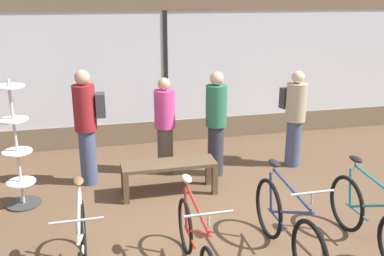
% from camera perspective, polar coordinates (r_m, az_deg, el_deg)
% --- Properties ---
extents(ground_plane, '(24.00, 24.00, 0.00)m').
position_cam_1_polar(ground_plane, '(5.46, 4.01, -14.45)').
color(ground_plane, brown).
extents(shop_back_wall, '(12.00, 0.08, 3.20)m').
position_cam_1_polar(shop_back_wall, '(8.41, -3.57, 8.85)').
color(shop_back_wall, '#7A664C').
rests_on(shop_back_wall, ground_plane).
extents(bicycle_far_left, '(0.46, 1.76, 1.02)m').
position_cam_1_polar(bicycle_far_left, '(4.64, -14.41, -15.67)').
color(bicycle_far_left, black).
rests_on(bicycle_far_left, ground_plane).
extents(bicycle_left, '(0.46, 1.67, 1.00)m').
position_cam_1_polar(bicycle_left, '(4.62, 0.49, -15.36)').
color(bicycle_left, black).
rests_on(bicycle_left, ground_plane).
extents(bicycle_right, '(0.46, 1.77, 1.05)m').
position_cam_1_polar(bicycle_right, '(4.99, 12.51, -12.72)').
color(bicycle_right, black).
rests_on(bicycle_right, ground_plane).
extents(bicycle_far_right, '(0.46, 1.71, 1.04)m').
position_cam_1_polar(bicycle_far_right, '(5.45, 22.69, -11.20)').
color(bicycle_far_right, black).
rests_on(bicycle_far_right, ground_plane).
extents(accessory_rack, '(0.48, 0.48, 1.82)m').
position_cam_1_polar(accessory_rack, '(6.39, -22.21, -3.45)').
color(accessory_rack, '#333333').
rests_on(accessory_rack, ground_plane).
extents(display_bench, '(1.40, 0.44, 0.50)m').
position_cam_1_polar(display_bench, '(6.39, -3.09, -5.39)').
color(display_bench, brown).
rests_on(display_bench, ground_plane).
extents(customer_near_rack, '(0.48, 0.48, 1.73)m').
position_cam_1_polar(customer_near_rack, '(6.92, 3.23, 0.83)').
color(customer_near_rack, '#2D2D38').
rests_on(customer_near_rack, ground_plane).
extents(customer_by_window, '(0.41, 0.54, 1.67)m').
position_cam_1_polar(customer_by_window, '(7.51, 13.50, 1.63)').
color(customer_by_window, '#424C6B').
rests_on(customer_by_window, ground_plane).
extents(customer_mid_floor, '(0.49, 0.35, 1.82)m').
position_cam_1_polar(customer_mid_floor, '(6.73, -13.84, 0.55)').
color(customer_mid_floor, '#424C6B').
rests_on(customer_mid_floor, ground_plane).
extents(customer_near_bench, '(0.37, 0.37, 1.62)m').
position_cam_1_polar(customer_near_bench, '(7.02, -3.64, 0.52)').
color(customer_near_bench, brown).
rests_on(customer_near_bench, ground_plane).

